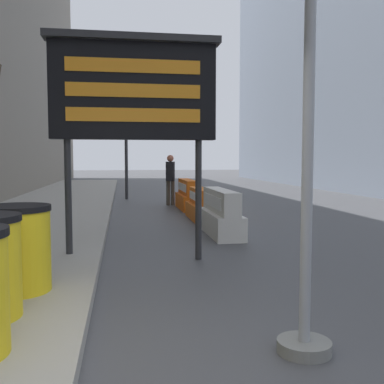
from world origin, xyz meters
name	(u,v)px	position (x,y,z in m)	size (l,w,h in m)	color
barrel_drum_back	(17,248)	(-0.80, 2.09, 0.62)	(0.73, 0.73, 0.93)	yellow
message_board	(134,91)	(0.51, 3.96, 2.58)	(2.58, 0.36, 3.39)	#28282B
jersey_barrier_white	(221,215)	(2.35, 6.18, 0.41)	(0.57, 2.12, 0.94)	silver
jersey_barrier_orange_near	(201,206)	(2.35, 8.54, 0.35)	(0.57, 1.81, 0.81)	orange
jersey_barrier_orange_far	(188,196)	(2.35, 10.96, 0.41)	(0.53, 2.08, 0.92)	orange
traffic_cone_near	(227,218)	(2.42, 5.96, 0.36)	(0.41, 0.41, 0.74)	black
traffic_cone_mid	(231,201)	(3.61, 10.37, 0.28)	(0.32, 0.32, 0.58)	black
traffic_light_near_curb	(126,129)	(0.50, 14.63, 2.73)	(0.28, 0.44, 3.76)	#2D2D30
pedestrian_worker	(170,176)	(1.94, 12.20, 1.01)	(0.35, 0.49, 1.70)	#514C42
steel_pole_right	(306,228)	(1.77, 0.47, 1.02)	(0.44, 0.44, 3.36)	gray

